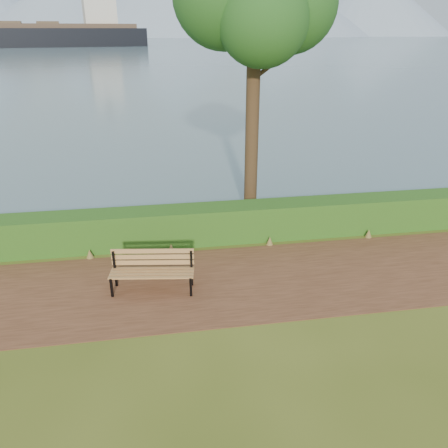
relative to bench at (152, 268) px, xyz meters
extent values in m
plane|color=#455217|center=(1.59, -0.31, -0.54)|extent=(140.00, 140.00, 0.00)
cube|color=#522E1C|center=(1.59, -0.01, -0.53)|extent=(40.00, 3.40, 0.01)
cube|color=#204A15|center=(1.59, 2.29, -0.04)|extent=(32.00, 0.85, 1.00)
cube|color=#455D6F|center=(1.59, 259.69, -0.53)|extent=(700.00, 510.00, 0.00)
cone|color=#8092AB|center=(-58.41, 394.69, 23.46)|extent=(160.00, 160.00, 48.00)
cone|color=#8092AB|center=(111.59, 399.69, 24.46)|extent=(170.00, 170.00, 50.00)
cone|color=#8092AB|center=(201.59, 409.69, 28.46)|extent=(150.00, 150.00, 58.00)
cone|color=#8092AB|center=(-8.41, 429.69, 16.96)|extent=(120.00, 120.00, 35.00)
cone|color=#8092AB|center=(151.59, 424.69, 19.46)|extent=(130.00, 130.00, 40.00)
cube|color=black|center=(-0.91, -0.20, -0.31)|extent=(0.06, 0.07, 0.47)
cube|color=black|center=(-0.84, 0.25, -0.09)|extent=(0.06, 0.07, 0.89)
cube|color=black|center=(-0.88, 0.03, -0.10)|extent=(0.13, 0.54, 0.05)
cube|color=black|center=(0.82, -0.45, -0.31)|extent=(0.06, 0.07, 0.47)
cube|color=black|center=(0.88, 0.01, -0.09)|extent=(0.06, 0.07, 0.89)
cube|color=black|center=(0.85, -0.22, -0.10)|extent=(0.13, 0.54, 0.05)
cube|color=#99623B|center=(-0.04, -0.29, -0.07)|extent=(1.86, 0.36, 0.04)
cube|color=#99623B|center=(-0.02, -0.16, -0.07)|extent=(1.86, 0.36, 0.04)
cube|color=#99623B|center=(0.00, -0.03, -0.07)|extent=(1.86, 0.36, 0.04)
cube|color=#99623B|center=(0.01, 0.10, -0.07)|extent=(1.86, 0.36, 0.04)
cube|color=#99623B|center=(0.02, 0.16, 0.05)|extent=(1.85, 0.31, 0.11)
cube|color=#99623B|center=(0.02, 0.16, 0.20)|extent=(1.85, 0.31, 0.11)
cube|color=#99623B|center=(0.02, 0.16, 0.34)|extent=(1.85, 0.31, 0.11)
cylinder|color=#382717|center=(3.17, 4.21, 3.10)|extent=(0.40, 0.40, 7.28)
sphere|color=#1D551C|center=(4.13, 4.17, 5.52)|extent=(2.63, 2.63, 2.63)
sphere|color=#1D551C|center=(3.20, 3.44, 5.12)|extent=(2.43, 2.43, 2.43)
cylinder|color=#382717|center=(3.63, 4.21, 3.91)|extent=(1.06, 0.12, 0.79)
cylinder|color=#382717|center=(2.77, 4.31, 4.41)|extent=(0.82, 0.38, 0.73)
cube|color=black|center=(-40.44, 154.83, 1.19)|extent=(81.32, 28.51, 8.04)
cube|color=#4E3C2F|center=(-40.44, 154.83, 5.90)|extent=(74.76, 25.98, 1.38)
cube|color=silver|center=(-15.23, 159.99, 12.10)|extent=(12.03, 11.36, 12.64)
cube|color=brown|center=(-43.14, 154.28, 6.82)|extent=(8.27, 8.81, 0.92)
cube|color=brown|center=(-31.89, 156.58, 6.82)|extent=(8.27, 8.81, 0.92)
camera|label=1|loc=(0.23, -8.68, 4.90)|focal=35.00mm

